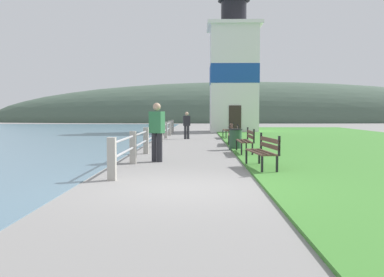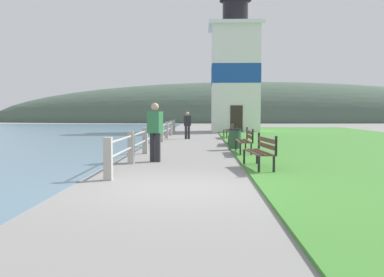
% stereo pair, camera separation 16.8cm
% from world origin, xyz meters
% --- Properties ---
extents(ground_plane, '(160.00, 160.00, 0.00)m').
position_xyz_m(ground_plane, '(0.00, 0.00, 0.00)').
color(ground_plane, gray).
extents(grass_verge, '(12.00, 39.22, 0.06)m').
position_xyz_m(grass_verge, '(7.66, 13.07, 0.03)').
color(grass_verge, '#428433').
rests_on(grass_verge, ground_plane).
extents(seawall_railing, '(0.18, 21.40, 0.96)m').
position_xyz_m(seawall_railing, '(-1.56, 11.61, 0.54)').
color(seawall_railing, '#A8A399').
rests_on(seawall_railing, ground_plane).
extents(park_bench_near, '(0.67, 1.80, 0.94)m').
position_xyz_m(park_bench_near, '(2.09, 2.79, 0.54)').
color(park_bench_near, brown).
rests_on(park_bench_near, ground_plane).
extents(park_bench_midway, '(0.49, 1.82, 0.94)m').
position_xyz_m(park_bench_midway, '(2.09, 7.01, 0.54)').
color(park_bench_midway, brown).
rests_on(park_bench_midway, ground_plane).
extents(park_bench_far, '(0.60, 2.01, 0.94)m').
position_xyz_m(park_bench_far, '(2.02, 11.39, 0.54)').
color(park_bench_far, brown).
rests_on(park_bench_far, ground_plane).
extents(park_bench_by_lighthouse, '(0.55, 1.89, 0.94)m').
position_xyz_m(park_bench_by_lighthouse, '(2.11, 16.29, 0.54)').
color(park_bench_by_lighthouse, brown).
rests_on(park_bench_by_lighthouse, ground_plane).
extents(lighthouse, '(4.07, 4.07, 10.95)m').
position_xyz_m(lighthouse, '(2.99, 24.80, 4.68)').
color(lighthouse, white).
rests_on(lighthouse, ground_plane).
extents(person_strolling, '(0.50, 0.42, 1.80)m').
position_xyz_m(person_strolling, '(-0.91, 4.56, 0.97)').
color(person_strolling, '#28282D').
rests_on(person_strolling, ground_plane).
extents(person_by_railing, '(0.41, 0.29, 1.53)m').
position_xyz_m(person_by_railing, '(-0.33, 15.56, 0.83)').
color(person_by_railing, '#28282D').
rests_on(person_by_railing, ground_plane).
extents(trash_bin, '(0.54, 0.54, 0.84)m').
position_xyz_m(trash_bin, '(1.84, 8.76, 0.42)').
color(trash_bin, '#2D5138').
rests_on(trash_bin, ground_plane).
extents(distant_hillside, '(80.00, 16.00, 12.00)m').
position_xyz_m(distant_hillside, '(8.00, 56.15, 0.00)').
color(distant_hillside, '#475B4C').
rests_on(distant_hillside, ground_plane).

